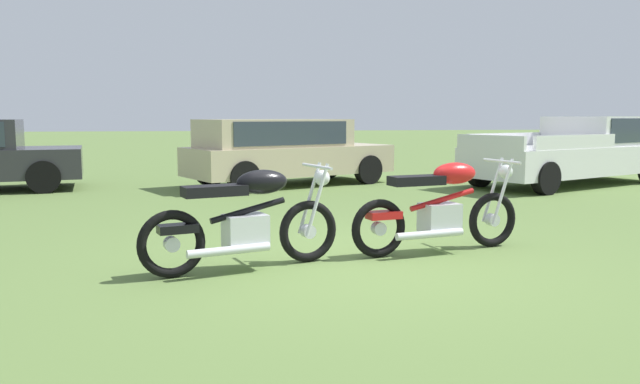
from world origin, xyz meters
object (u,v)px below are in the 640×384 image
motorcycle_black (246,220)px  car_beige (282,147)px  pickup_truck_white (576,150)px  motorcycle_red (440,208)px

motorcycle_black → car_beige: 7.34m
pickup_truck_white → motorcycle_red: bearing=-155.6°
motorcycle_red → car_beige: car_beige is taller
motorcycle_red → pickup_truck_white: bearing=35.9°
car_beige → pickup_truck_white: (6.39, -0.84, -0.08)m
car_beige → pickup_truck_white: 6.44m
pickup_truck_white → motorcycle_black: bearing=-163.2°
motorcycle_black → motorcycle_red: size_ratio=0.96×
motorcycle_black → pickup_truck_white: bearing=23.3°
motorcycle_red → car_beige: (-1.00, 6.82, 0.34)m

